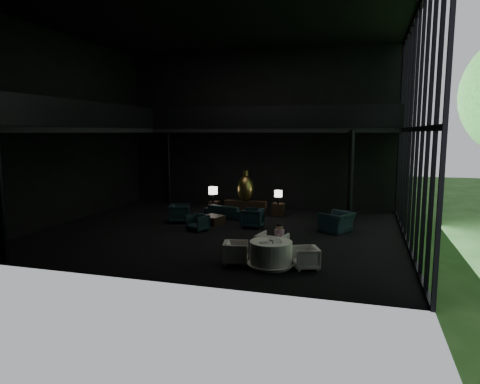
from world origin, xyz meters
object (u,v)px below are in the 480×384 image
(lounge_armchair_east, at_px, (252,216))
(dining_chair_north, at_px, (272,243))
(side_table_right, at_px, (278,209))
(bronze_urn, at_px, (245,188))
(lounge_armchair_west, at_px, (180,211))
(lounge_armchair_south, at_px, (198,223))
(console, at_px, (246,207))
(dining_chair_east, at_px, (306,258))
(dining_table, at_px, (271,255))
(table_lamp_left, at_px, (213,191))
(side_table_left, at_px, (215,207))
(table_lamp_right, at_px, (278,194))
(window_armchair, at_px, (337,217))
(child, at_px, (279,233))
(sofa, at_px, (227,209))
(dining_chair_west, at_px, (236,252))
(coffee_table, at_px, (213,220))

(lounge_armchair_east, bearing_deg, dining_chair_north, 23.14)
(side_table_right, bearing_deg, bronze_urn, -178.26)
(lounge_armchair_west, bearing_deg, lounge_armchair_south, -153.69)
(console, xyz_separation_m, lounge_armchair_west, (-2.25, -2.63, 0.16))
(lounge_armchair_east, xyz_separation_m, dining_chair_east, (2.84, -4.78, -0.16))
(dining_table, bearing_deg, table_lamp_left, 121.09)
(lounge_armchair_south, xyz_separation_m, dining_chair_east, (4.78, -3.58, -0.01))
(dining_table, relative_size, dining_chair_east, 2.17)
(dining_table, bearing_deg, console, 110.81)
(side_table_left, distance_m, lounge_armchair_east, 3.84)
(side_table_left, xyz_separation_m, table_lamp_left, (-0.00, -0.19, 0.80))
(console, relative_size, dining_chair_north, 2.10)
(lounge_armchair_west, bearing_deg, table_lamp_right, -76.62)
(lounge_armchair_south, relative_size, dining_chair_north, 0.69)
(side_table_right, bearing_deg, console, -179.37)
(side_table_left, relative_size, window_armchair, 0.40)
(lounge_armchair_south, distance_m, window_armchair, 5.50)
(side_table_right, bearing_deg, dining_chair_north, -80.48)
(side_table_right, relative_size, child, 0.92)
(dining_table, bearing_deg, child, 87.02)
(bronze_urn, relative_size, side_table_right, 2.42)
(sofa, bearing_deg, child, 137.84)
(table_lamp_right, bearing_deg, side_table_right, 90.00)
(side_table_right, distance_m, dining_chair_west, 7.63)
(table_lamp_left, height_order, dining_chair_north, table_lamp_left)
(table_lamp_left, relative_size, dining_chair_north, 0.76)
(side_table_left, xyz_separation_m, coffee_table, (0.85, -2.61, -0.09))
(sofa, distance_m, coffee_table, 1.48)
(side_table_left, relative_size, side_table_right, 0.90)
(console, xyz_separation_m, side_table_left, (-1.60, 0.05, -0.05))
(lounge_armchair_south, bearing_deg, dining_chair_north, -14.82)
(lounge_armchair_east, relative_size, dining_chair_north, 1.00)
(window_armchair, bearing_deg, sofa, -78.63)
(dining_table, xyz_separation_m, dining_chair_north, (-0.14, 0.83, 0.15))
(side_table_right, height_order, dining_chair_east, dining_chair_east)
(dining_chair_west, distance_m, child, 1.58)
(bronze_urn, distance_m, coffee_table, 2.85)
(table_lamp_left, xyz_separation_m, child, (4.53, -6.42, -0.29))
(sofa, relative_size, dining_chair_north, 2.06)
(window_armchair, bearing_deg, side_table_right, -104.69)
(dining_chair_east, bearing_deg, window_armchair, 152.19)
(sofa, xyz_separation_m, dining_table, (3.47, -6.47, -0.06))
(lounge_armchair_west, height_order, dining_table, lounge_armchair_west)
(lounge_armchair_west, xyz_separation_m, dining_table, (5.13, -4.94, -0.15))
(lounge_armchair_east, bearing_deg, dining_chair_east, 31.05)
(side_table_left, bearing_deg, coffee_table, -71.94)
(dining_table, relative_size, dining_chair_north, 1.47)
(sofa, height_order, dining_chair_east, sofa)
(dining_table, height_order, dining_chair_east, dining_table)
(lounge_armchair_east, xyz_separation_m, lounge_armchair_south, (-1.94, -1.20, -0.15))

